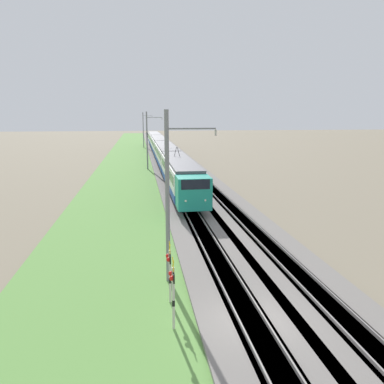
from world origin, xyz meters
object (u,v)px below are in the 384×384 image
passenger_train (162,149)px  catenary_mast_far (143,130)px  catenary_mast_near (169,197)px  catenary_mast_mid (147,140)px  crossing_signal_aux (170,267)px  crossing_signal_near (173,288)px

passenger_train → catenary_mast_far: catenary_mast_far is taller
catenary_mast_near → catenary_mast_mid: catenary_mast_mid is taller
catenary_mast_near → catenary_mast_far: catenary_mast_far is taller
passenger_train → catenary_mast_mid: 12.18m
catenary_mast_near → catenary_mast_far: 82.70m
catenary_mast_mid → catenary_mast_far: size_ratio=0.98×
passenger_train → crossing_signal_aux: bearing=-3.2°
crossing_signal_aux → catenary_mast_near: 3.59m
crossing_signal_near → catenary_mast_near: catenary_mast_near is taller
crossing_signal_aux → catenary_mast_mid: catenary_mast_mid is taller
passenger_train → crossing_signal_near: 57.52m
passenger_train → catenary_mast_near: bearing=-3.2°
crossing_signal_near → crossing_signal_aux: crossing_signal_near is taller
catenary_mast_mid → catenary_mast_far: bearing=0.0°
crossing_signal_aux → catenary_mast_near: catenary_mast_near is taller
catenary_mast_mid → crossing_signal_near: bearing=179.7°
catenary_mast_mid → catenary_mast_far: (41.35, 0.00, 0.11)m
passenger_train → crossing_signal_aux: (-55.24, 3.13, -0.51)m
crossing_signal_near → catenary_mast_near: (4.51, -0.22, 2.66)m
crossing_signal_near → catenary_mast_mid: 45.94m
catenary_mast_near → catenary_mast_far: bearing=0.0°
passenger_train → catenary_mast_near: catenary_mast_near is taller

